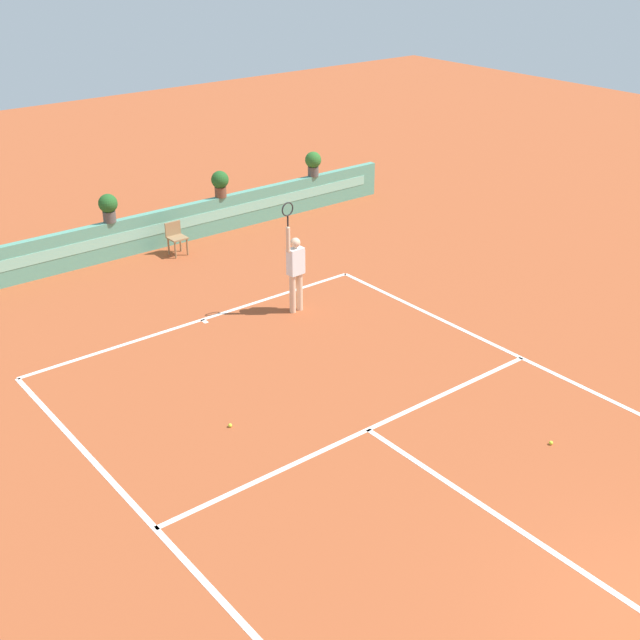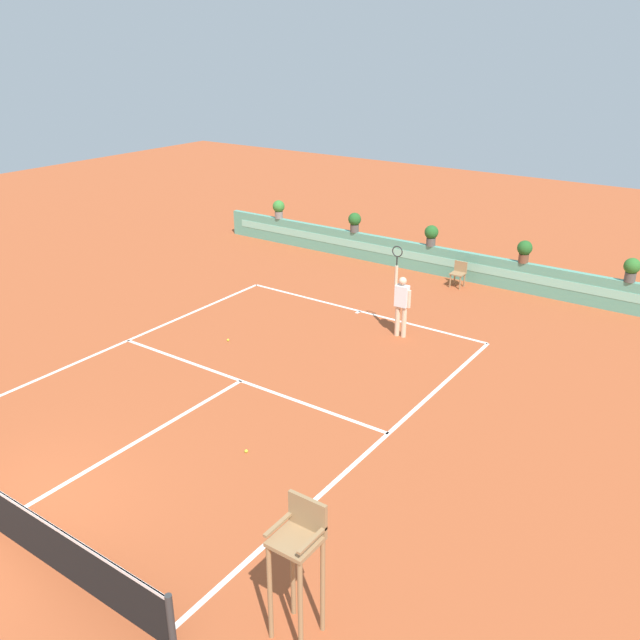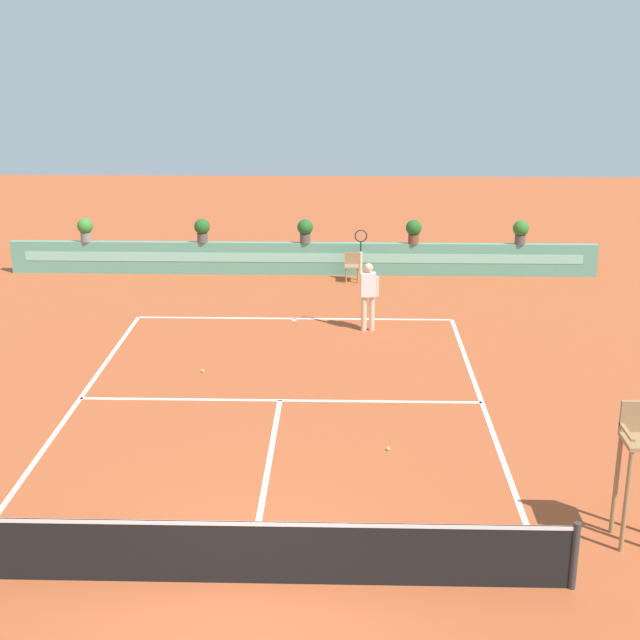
{
  "view_description": "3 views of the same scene",
  "coord_description": "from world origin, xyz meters",
  "px_view_note": "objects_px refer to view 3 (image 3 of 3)",
  "views": [
    {
      "loc": [
        -8.1,
        -2.45,
        8.02
      ],
      "look_at": [
        0.76,
        8.68,
        1.0
      ],
      "focal_mm": 46.45,
      "sensor_mm": 36.0,
      "label": 1
    },
    {
      "loc": [
        9.81,
        -4.27,
        7.67
      ],
      "look_at": [
        0.76,
        8.68,
        1.0
      ],
      "focal_mm": 37.48,
      "sensor_mm": 36.0,
      "label": 2
    },
    {
      "loc": [
        1.28,
        -10.69,
        7.24
      ],
      "look_at": [
        0.76,
        8.68,
        1.0
      ],
      "focal_mm": 50.94,
      "sensor_mm": 36.0,
      "label": 3
    }
  ],
  "objects_px": {
    "ball_kid_chair": "(352,265)",
    "potted_plant_centre": "(305,229)",
    "potted_plant_right": "(414,230)",
    "tennis_player": "(368,290)",
    "tennis_ball_near_baseline": "(388,449)",
    "potted_plant_far_right": "(521,231)",
    "potted_plant_far_left": "(85,228)",
    "potted_plant_left": "(202,229)",
    "tennis_ball_mid_court": "(203,371)"
  },
  "relations": [
    {
      "from": "ball_kid_chair",
      "to": "tennis_ball_mid_court",
      "type": "bearing_deg",
      "value": -113.46
    },
    {
      "from": "potted_plant_far_right",
      "to": "potted_plant_right",
      "type": "distance_m",
      "value": 3.23
    },
    {
      "from": "ball_kid_chair",
      "to": "potted_plant_left",
      "type": "distance_m",
      "value": 4.73
    },
    {
      "from": "tennis_ball_near_baseline",
      "to": "ball_kid_chair",
      "type": "bearing_deg",
      "value": 92.9
    },
    {
      "from": "ball_kid_chair",
      "to": "tennis_ball_mid_court",
      "type": "distance_m",
      "value": 8.41
    },
    {
      "from": "tennis_ball_mid_court",
      "to": "potted_plant_centre",
      "type": "relative_size",
      "value": 0.09
    },
    {
      "from": "tennis_ball_mid_court",
      "to": "potted_plant_far_right",
      "type": "height_order",
      "value": "potted_plant_far_right"
    },
    {
      "from": "tennis_player",
      "to": "potted_plant_right",
      "type": "distance_m",
      "value": 5.64
    },
    {
      "from": "ball_kid_chair",
      "to": "potted_plant_far_right",
      "type": "relative_size",
      "value": 1.17
    },
    {
      "from": "tennis_ball_mid_court",
      "to": "potted_plant_left",
      "type": "bearing_deg",
      "value": 98.32
    },
    {
      "from": "ball_kid_chair",
      "to": "potted_plant_centre",
      "type": "relative_size",
      "value": 1.17
    },
    {
      "from": "ball_kid_chair",
      "to": "potted_plant_centre",
      "type": "xyz_separation_m",
      "value": [
        -1.43,
        0.73,
        0.93
      ]
    },
    {
      "from": "potted_plant_far_left",
      "to": "potted_plant_far_right",
      "type": "relative_size",
      "value": 1.0
    },
    {
      "from": "potted_plant_centre",
      "to": "tennis_player",
      "type": "bearing_deg",
      "value": -71.72
    },
    {
      "from": "ball_kid_chair",
      "to": "potted_plant_far_right",
      "type": "distance_m",
      "value": 5.24
    },
    {
      "from": "potted_plant_centre",
      "to": "potted_plant_far_left",
      "type": "xyz_separation_m",
      "value": [
        -6.74,
        0.0,
        0.0
      ]
    },
    {
      "from": "ball_kid_chair",
      "to": "potted_plant_right",
      "type": "xyz_separation_m",
      "value": [
        1.87,
        0.73,
        0.93
      ]
    },
    {
      "from": "tennis_ball_mid_court",
      "to": "potted_plant_far_right",
      "type": "relative_size",
      "value": 0.09
    },
    {
      "from": "potted_plant_far_left",
      "to": "potted_plant_left",
      "type": "bearing_deg",
      "value": 0.0
    },
    {
      "from": "potted_plant_centre",
      "to": "potted_plant_far_right",
      "type": "distance_m",
      "value": 6.53
    },
    {
      "from": "tennis_player",
      "to": "potted_plant_left",
      "type": "height_order",
      "value": "tennis_player"
    },
    {
      "from": "tennis_ball_mid_court",
      "to": "potted_plant_far_left",
      "type": "height_order",
      "value": "potted_plant_far_left"
    },
    {
      "from": "tennis_player",
      "to": "tennis_ball_near_baseline",
      "type": "relative_size",
      "value": 38.01
    },
    {
      "from": "ball_kid_chair",
      "to": "potted_plant_far_left",
      "type": "height_order",
      "value": "potted_plant_far_left"
    },
    {
      "from": "tennis_player",
      "to": "potted_plant_centre",
      "type": "distance_m",
      "value": 5.72
    },
    {
      "from": "ball_kid_chair",
      "to": "tennis_ball_near_baseline",
      "type": "xyz_separation_m",
      "value": [
        0.58,
        -11.5,
        -0.44
      ]
    },
    {
      "from": "tennis_ball_mid_court",
      "to": "potted_plant_right",
      "type": "distance_m",
      "value": 10.02
    },
    {
      "from": "tennis_player",
      "to": "potted_plant_left",
      "type": "xyz_separation_m",
      "value": [
        -4.94,
        5.42,
        0.36
      ]
    },
    {
      "from": "tennis_player",
      "to": "ball_kid_chair",
      "type": "bearing_deg",
      "value": 94.4
    },
    {
      "from": "potted_plant_far_right",
      "to": "tennis_player",
      "type": "bearing_deg",
      "value": -131.15
    },
    {
      "from": "potted_plant_left",
      "to": "potted_plant_right",
      "type": "xyz_separation_m",
      "value": [
        6.45,
        0.0,
        0.0
      ]
    },
    {
      "from": "ball_kid_chair",
      "to": "tennis_ball_near_baseline",
      "type": "relative_size",
      "value": 12.5
    },
    {
      "from": "potted_plant_far_left",
      "to": "potted_plant_far_right",
      "type": "bearing_deg",
      "value": 0.0
    },
    {
      "from": "ball_kid_chair",
      "to": "potted_plant_centre",
      "type": "bearing_deg",
      "value": 152.91
    },
    {
      "from": "ball_kid_chair",
      "to": "potted_plant_right",
      "type": "height_order",
      "value": "potted_plant_right"
    },
    {
      "from": "ball_kid_chair",
      "to": "potted_plant_far_left",
      "type": "xyz_separation_m",
      "value": [
        -8.17,
        0.73,
        0.93
      ]
    },
    {
      "from": "potted_plant_right",
      "to": "potted_plant_left",
      "type": "bearing_deg",
      "value": 180.0
    },
    {
      "from": "potted_plant_left",
      "to": "tennis_ball_mid_court",
      "type": "bearing_deg",
      "value": -81.68
    },
    {
      "from": "ball_kid_chair",
      "to": "potted_plant_far_right",
      "type": "xyz_separation_m",
      "value": [
        5.1,
        0.73,
        0.93
      ]
    },
    {
      "from": "tennis_ball_mid_court",
      "to": "potted_plant_centre",
      "type": "xyz_separation_m",
      "value": [
        1.91,
        8.44,
        1.38
      ]
    },
    {
      "from": "tennis_ball_near_baseline",
      "to": "potted_plant_far_right",
      "type": "relative_size",
      "value": 0.09
    },
    {
      "from": "tennis_player",
      "to": "potted_plant_right",
      "type": "xyz_separation_m",
      "value": [
        1.51,
        5.42,
        0.36
      ]
    },
    {
      "from": "potted_plant_centre",
      "to": "potted_plant_right",
      "type": "bearing_deg",
      "value": 0.0
    },
    {
      "from": "ball_kid_chair",
      "to": "potted_plant_right",
      "type": "relative_size",
      "value": 1.17
    },
    {
      "from": "tennis_ball_near_baseline",
      "to": "potted_plant_right",
      "type": "xyz_separation_m",
      "value": [
        1.29,
        12.24,
        1.38
      ]
    },
    {
      "from": "tennis_ball_near_baseline",
      "to": "potted_plant_right",
      "type": "relative_size",
      "value": 0.09
    },
    {
      "from": "tennis_player",
      "to": "potted_plant_far_left",
      "type": "bearing_deg",
      "value": 147.57
    },
    {
      "from": "ball_kid_chair",
      "to": "potted_plant_centre",
      "type": "height_order",
      "value": "potted_plant_centre"
    },
    {
      "from": "potted_plant_centre",
      "to": "potted_plant_right",
      "type": "xyz_separation_m",
      "value": [
        3.3,
        0.0,
        0.0
      ]
    },
    {
      "from": "potted_plant_left",
      "to": "potted_plant_far_right",
      "type": "xyz_separation_m",
      "value": [
        9.68,
        0.0,
        0.0
      ]
    }
  ]
}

